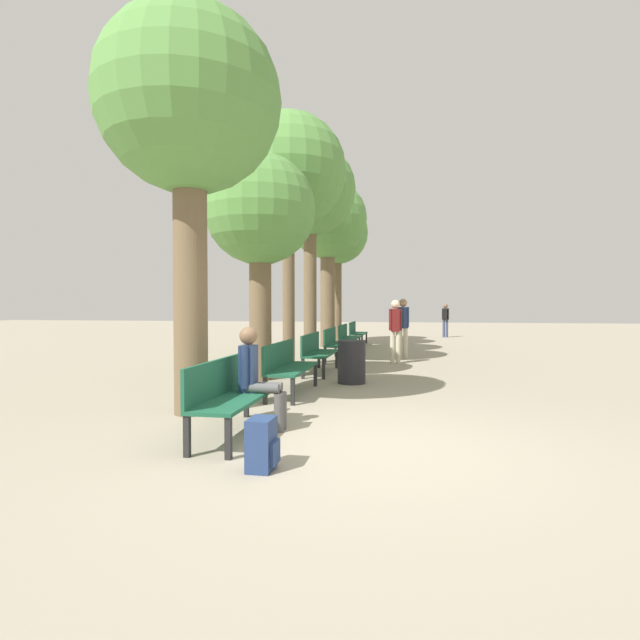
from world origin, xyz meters
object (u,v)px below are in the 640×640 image
(tree_row_1, at_px, (260,214))
(pedestrian_near, at_px, (403,324))
(bench_row_4, at_px, (347,336))
(tree_row_2, at_px, (288,172))
(bench_row_3, at_px, (335,341))
(tree_row_0, at_px, (189,109))
(pedestrian_far, at_px, (445,318))
(bench_row_0, at_px, (231,391))
(backpack, at_px, (262,444))
(tree_row_4, at_px, (328,222))
(trash_bin, at_px, (352,362))
(bench_row_1, at_px, (287,364))
(person_seated, at_px, (257,375))
(tree_row_3, at_px, (310,193))
(pedestrian_mid, at_px, (395,327))
(tree_row_5, at_px, (337,235))
(bench_row_2, at_px, (317,350))
(bench_row_5, at_px, (356,331))

(tree_row_1, height_order, pedestrian_near, tree_row_1)
(bench_row_4, xyz_separation_m, tree_row_2, (-0.93, -4.15, 4.26))
(bench_row_3, relative_size, tree_row_1, 0.42)
(tree_row_0, distance_m, pedestrian_far, 18.54)
(bench_row_0, height_order, backpack, bench_row_0)
(bench_row_3, distance_m, tree_row_4, 5.99)
(bench_row_3, distance_m, tree_row_1, 4.85)
(trash_bin, bearing_deg, tree_row_2, 126.70)
(bench_row_1, xyz_separation_m, pedestrian_near, (1.83, 6.21, 0.45))
(person_seated, bearing_deg, tree_row_3, 97.47)
(bench_row_3, distance_m, pedestrian_mid, 1.79)
(tree_row_5, bearing_deg, bench_row_4, -77.07)
(person_seated, bearing_deg, bench_row_2, 92.68)
(pedestrian_near, distance_m, trash_bin, 4.95)
(bench_row_3, bearing_deg, pedestrian_far, 71.07)
(pedestrian_near, height_order, pedestrian_mid, pedestrian_near)
(bench_row_4, xyz_separation_m, pedestrian_mid, (1.65, -3.22, 0.43))
(bench_row_1, distance_m, pedestrian_far, 16.38)
(bench_row_2, relative_size, tree_row_5, 0.33)
(tree_row_0, bearing_deg, bench_row_3, 82.46)
(bench_row_3, bearing_deg, tree_row_3, 128.15)
(tree_row_0, xyz_separation_m, tree_row_5, (0.00, 13.79, 0.20))
(bench_row_0, distance_m, tree_row_1, 5.13)
(bench_row_1, height_order, trash_bin, bench_row_1)
(tree_row_3, distance_m, pedestrian_mid, 5.01)
(bench_row_4, xyz_separation_m, tree_row_4, (-0.93, 1.70, 3.99))
(bench_row_0, distance_m, bench_row_1, 2.67)
(bench_row_1, bearing_deg, bench_row_0, -90.00)
(bench_row_1, bearing_deg, tree_row_1, 121.64)
(bench_row_0, bearing_deg, tree_row_0, 134.09)
(bench_row_4, height_order, backpack, bench_row_4)
(bench_row_5, height_order, tree_row_1, tree_row_1)
(bench_row_1, relative_size, pedestrian_mid, 1.15)
(bench_row_4, height_order, bench_row_5, same)
(tree_row_2, relative_size, tree_row_3, 0.99)
(tree_row_4, bearing_deg, bench_row_0, -85.69)
(bench_row_4, bearing_deg, pedestrian_near, -44.77)
(tree_row_0, bearing_deg, tree_row_3, 90.00)
(bench_row_5, relative_size, pedestrian_mid, 1.15)
(person_seated, bearing_deg, bench_row_4, 91.31)
(bench_row_0, relative_size, bench_row_1, 1.00)
(bench_row_0, relative_size, bench_row_4, 1.00)
(tree_row_1, height_order, pedestrian_mid, tree_row_1)
(pedestrian_far, bearing_deg, tree_row_3, -115.89)
(tree_row_0, distance_m, tree_row_4, 11.43)
(bench_row_3, distance_m, pedestrian_near, 2.07)
(bench_row_2, bearing_deg, bench_row_0, -90.00)
(bench_row_4, height_order, tree_row_0, tree_row_0)
(tree_row_0, relative_size, person_seated, 4.47)
(bench_row_4, relative_size, tree_row_4, 0.31)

